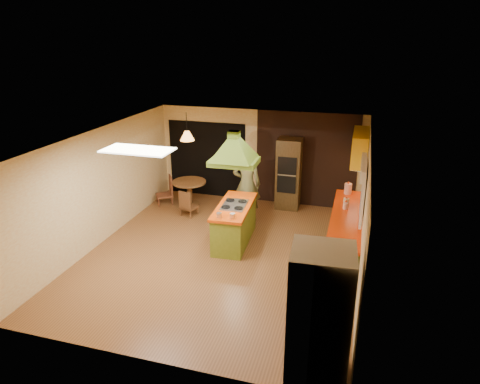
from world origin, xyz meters
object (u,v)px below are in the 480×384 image
(kitchen_island, at_px, (234,223))
(refrigerator, at_px, (319,316))
(canister_large, at_px, (348,189))
(wall_oven, at_px, (289,174))
(man, at_px, (247,184))
(dining_table, at_px, (189,188))

(kitchen_island, bearing_deg, refrigerator, -61.39)
(kitchen_island, xyz_separation_m, canister_large, (2.33, 1.26, 0.60))
(wall_oven, bearing_deg, kitchen_island, -110.04)
(kitchen_island, relative_size, man, 0.95)
(man, height_order, wall_oven, wall_oven)
(dining_table, relative_size, canister_large, 3.65)
(refrigerator, height_order, wall_oven, refrigerator)
(wall_oven, distance_m, canister_large, 1.87)
(kitchen_island, xyz_separation_m, dining_table, (-1.77, 1.73, 0.03))
(canister_large, bearing_deg, man, -178.93)
(dining_table, bearing_deg, refrigerator, -52.85)
(man, bearing_deg, dining_table, -26.53)
(wall_oven, distance_m, dining_table, 2.66)
(refrigerator, height_order, canister_large, refrigerator)
(refrigerator, xyz_separation_m, canister_large, (0.13, 4.77, 0.08))
(wall_oven, height_order, canister_large, wall_oven)
(kitchen_island, height_order, man, man)
(man, bearing_deg, refrigerator, 105.51)
(refrigerator, bearing_deg, man, 111.47)
(man, xyz_separation_m, dining_table, (-1.72, 0.51, -0.46))
(man, relative_size, dining_table, 2.08)
(kitchen_island, relative_size, wall_oven, 0.95)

